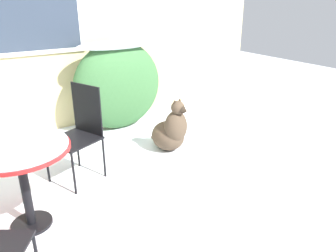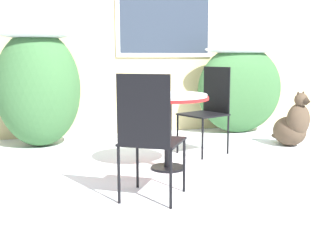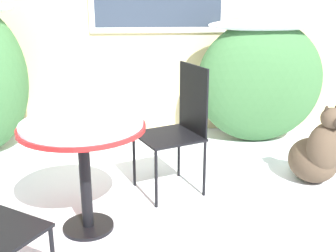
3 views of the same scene
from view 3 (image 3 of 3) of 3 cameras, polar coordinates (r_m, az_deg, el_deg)
The scene contains 5 objects.
ground_plane at distance 3.07m, azimuth 0.92°, elevation -13.32°, with size 16.00×16.00×0.00m, color white.
shrub_middle at distance 4.62m, azimuth 12.38°, elevation 6.28°, with size 1.36×0.61×1.31m.
patio_table at distance 2.81m, azimuth -11.48°, elevation -1.69°, with size 0.83×0.83×0.78m.
patio_chair_near_table at distance 3.38m, azimuth 1.46°, elevation 0.22°, with size 0.61×0.61×1.04m.
dog at distance 3.80m, azimuth 19.58°, elevation -3.61°, with size 0.50×0.63×0.72m.
Camera 3 is at (-0.26, -2.61, 1.59)m, focal length 45.00 mm.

